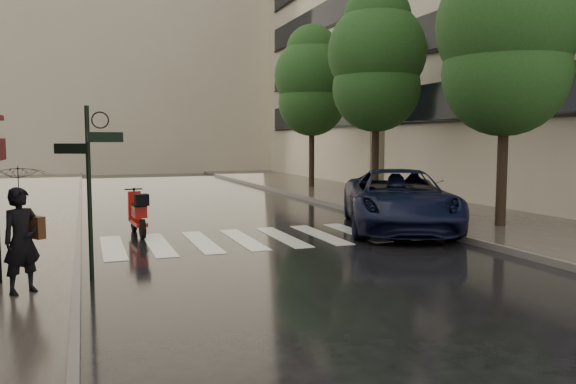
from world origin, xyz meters
TOP-DOWN VIEW (x-y plane):
  - ground at (0.00, 0.00)m, footprint 120.00×120.00m
  - sidewalk_far at (10.25, 12.00)m, footprint 5.50×60.00m
  - curb_near at (-1.45, 12.00)m, footprint 0.12×60.00m
  - curb_far at (7.45, 12.00)m, footprint 0.12×60.00m
  - crosswalk at (2.98, 6.00)m, footprint 7.85×3.20m
  - signpost at (-1.19, 3.00)m, footprint 1.17×0.29m
  - haussmann_far at (16.50, 26.00)m, footprint 8.00×16.00m
  - backdrop_building at (3.00, 38.00)m, footprint 22.00×6.00m
  - tree_near at (9.60, 5.00)m, footprint 3.80×3.80m
  - tree_mid at (9.50, 12.00)m, footprint 3.80×3.80m
  - tree_far at (9.70, 19.00)m, footprint 3.80×3.80m
  - pedestrian_with_umbrella at (-2.21, 1.96)m, footprint 1.37×1.37m
  - scooter at (0.04, 7.61)m, footprint 0.52×1.80m
  - parked_car at (7.00, 6.11)m, footprint 4.92×6.64m

SIDE VIEW (x-z plane):
  - ground at x=0.00m, z-range 0.00..0.00m
  - crosswalk at x=2.98m, z-range 0.00..0.01m
  - sidewalk_far at x=10.25m, z-range 0.00..0.12m
  - curb_near at x=-1.45m, z-range -0.01..0.15m
  - curb_far at x=7.45m, z-range -0.01..0.15m
  - scooter at x=0.04m, z-range -0.04..1.14m
  - parked_car at x=7.00m, z-range 0.00..1.68m
  - pedestrian_with_umbrella at x=-2.21m, z-range 0.52..2.97m
  - signpost at x=-1.19m, z-range 0.28..3.38m
  - tree_near at x=9.60m, z-range 1.33..9.31m
  - tree_far at x=9.70m, z-range 1.37..9.54m
  - tree_mid at x=9.50m, z-range 1.42..9.76m
  - haussmann_far at x=16.50m, z-range 0.00..18.50m
  - backdrop_building at x=3.00m, z-range 0.00..20.00m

